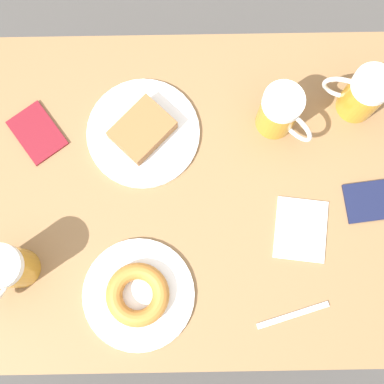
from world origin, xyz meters
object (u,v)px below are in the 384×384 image
plate_with_cake (144,132)px  napkin_folded (302,229)px  beer_mug_right (282,112)px  passport_near_edge (39,133)px  passport_far_edge (375,201)px  plate_with_donut (140,295)px  beer_mug_center (11,268)px  fork (294,315)px  beer_mug_left (364,94)px

plate_with_cake → napkin_folded: bearing=57.0°
beer_mug_right → passport_near_edge: 0.54m
passport_near_edge → passport_far_edge: same height
plate_with_cake → passport_far_edge: (0.16, 0.51, -0.01)m
plate_with_donut → beer_mug_center: 0.27m
beer_mug_right → fork: beer_mug_right is taller
beer_mug_right → passport_far_edge: bearing=48.7°
beer_mug_right → plate_with_cake: bearing=-86.0°
plate_with_donut → beer_mug_left: beer_mug_left is taller
plate_with_donut → beer_mug_right: 0.49m
beer_mug_left → passport_far_edge: 0.24m
plate_with_donut → passport_near_edge: (-0.36, -0.23, -0.01)m
beer_mug_center → plate_with_cake: bearing=138.6°
passport_far_edge → beer_mug_center: bearing=-79.8°
plate_with_cake → plate_with_donut: same height
beer_mug_left → passport_near_edge: 0.73m
passport_far_edge → beer_mug_left: bearing=-172.4°
plate_with_donut → fork: 0.33m
beer_mug_left → passport_near_edge: (0.06, -0.72, -0.07)m
fork → passport_near_edge: passport_near_edge is taller
beer_mug_center → passport_near_edge: (-0.31, 0.03, -0.07)m
beer_mug_left → plate_with_cake: bearing=-82.9°
fork → passport_far_edge: bearing=142.1°
plate_with_donut → napkin_folded: plate_with_donut is taller
fork → passport_far_edge: 0.31m
beer_mug_right → beer_mug_left: bearing=102.1°
beer_mug_right → passport_near_edge: (0.02, -0.54, -0.07)m
beer_mug_left → beer_mug_center: (0.36, -0.75, 0.00)m
passport_far_edge → plate_with_cake: bearing=-107.8°
napkin_folded → fork: size_ratio=0.94×
plate_with_donut → passport_far_edge: bearing=110.7°
beer_mug_left → passport_near_edge: bearing=-85.6°
plate_with_cake → plate_with_donut: bearing=-1.6°
plate_with_cake → beer_mug_left: bearing=97.1°
napkin_folded → passport_near_edge: (-0.23, -0.59, 0.00)m
beer_mug_center → passport_far_edge: 0.79m
plate_with_donut → beer_mug_center: size_ratio=1.67×
beer_mug_center → beer_mug_left: bearing=115.9°
passport_near_edge → beer_mug_left: bearing=94.4°
plate_with_cake → fork: (0.41, 0.32, -0.01)m
beer_mug_center → napkin_folded: bearing=97.2°
beer_mug_left → beer_mug_center: bearing=-64.1°
napkin_folded → fork: same height
plate_with_cake → napkin_folded: plate_with_cake is taller
plate_with_cake → passport_far_edge: plate_with_cake is taller
beer_mug_center → napkin_folded: 0.62m
passport_near_edge → passport_far_edge: (0.17, 0.75, 0.00)m
plate_with_cake → fork: 0.52m
plate_with_donut → napkin_folded: (-0.13, 0.35, -0.01)m
plate_with_cake → passport_far_edge: size_ratio=1.89×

